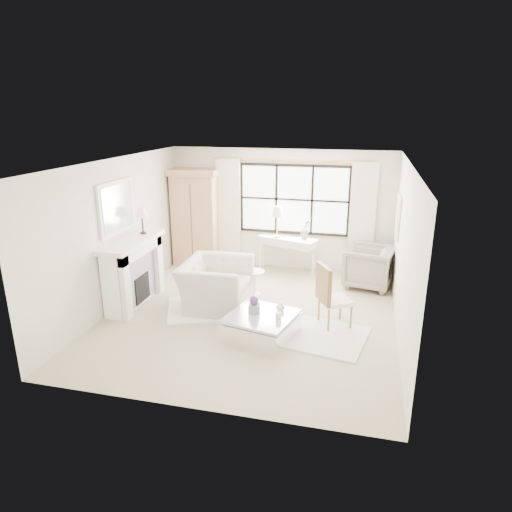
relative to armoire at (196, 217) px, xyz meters
The scene contains 32 objects.
floor 3.34m from the armoire, 51.95° to the right, with size 5.50×5.50×0.00m, color #BEAC8D.
ceiling 3.51m from the armoire, 51.95° to the right, with size 5.50×5.50×0.00m, color white.
wall_back 1.97m from the armoire, ahead, with size 5.00×5.00×0.00m, color white.
wall_front 5.57m from the armoire, 69.67° to the right, with size 5.00×5.00×0.00m, color white.
wall_left 2.54m from the armoire, 102.88° to the right, with size 5.50×5.50×0.00m, color beige.
wall_right 5.08m from the armoire, 29.13° to the right, with size 5.50×5.50×0.00m, color silver.
window_pane 2.30m from the armoire, ahead, with size 2.40×0.02×1.50m, color white.
window_frame 2.30m from the armoire, ahead, with size 2.50×0.04×1.50m, color black, non-canonical shape.
curtain_rod 2.61m from the armoire, ahead, with size 0.04×0.04×3.30m, color #B88840.
curtain_left 0.76m from the armoire, 13.65° to the left, with size 0.55×0.10×2.47m, color silver.
curtain_right 3.74m from the armoire, ahead, with size 0.55×0.10×2.47m, color silver.
fireplace 2.54m from the armoire, 97.81° to the right, with size 0.58×1.66×1.26m.
mirror_frame 2.62m from the armoire, 102.22° to the right, with size 0.05×1.15×0.95m, color white.
mirror_glass 2.62m from the armoire, 101.56° to the right, with size 0.02×1.00×0.80m, color silver.
art_frame 4.49m from the armoire, ahead, with size 0.04×0.62×0.82m, color white.
art_canvas 4.47m from the armoire, ahead, with size 0.01×0.52×0.72m, color beige.
mantel_lamp 2.14m from the armoire, 97.49° to the right, with size 0.22×0.22×0.51m.
armoire is the anchor object (origin of this frame).
console_table 2.29m from the armoire, ahead, with size 1.38×0.83×0.80m.
console_lamp 1.93m from the armoire, ahead, with size 0.28×0.28×0.69m.
orchid_plant 2.56m from the armoire, ahead, with size 0.24×0.19×0.43m, color #627C53.
side_table 2.48m from the armoire, 41.00° to the right, with size 0.40×0.40×0.51m.
rug_left 2.87m from the armoire, 62.62° to the right, with size 1.70×1.20×0.03m, color white.
rug_right 4.45m from the armoire, 43.47° to the right, with size 1.64×1.23×0.03m, color white.
club_armchair 2.63m from the armoire, 61.50° to the right, with size 1.33×1.17×0.87m, color beige.
wingback_chair 4.04m from the armoire, ahead, with size 0.91×0.93×0.85m, color gray.
french_chair 4.31m from the armoire, 36.79° to the right, with size 0.65×0.65×1.08m.
coffee_table 4.05m from the armoire, 54.29° to the right, with size 1.20×1.20×0.38m.
planter_box 3.86m from the armoire, 55.30° to the right, with size 0.18×0.18×0.13m, color slate.
planter_flowers 3.83m from the armoire, 55.30° to the right, with size 0.14×0.14×0.14m, color #572C6F.
pillar_candle 4.25m from the armoire, 51.81° to the right, with size 0.09×0.09×0.12m, color white.
coffee_vase 3.98m from the armoire, 49.26° to the right, with size 0.14×0.14×0.15m, color silver.
Camera 1 is at (1.86, -7.19, 3.51)m, focal length 32.00 mm.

